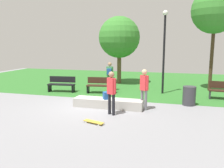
% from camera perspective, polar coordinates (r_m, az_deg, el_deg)
% --- Properties ---
extents(ground_plane, '(28.00, 28.00, 0.00)m').
position_cam_1_polar(ground_plane, '(10.60, -5.71, -5.50)').
color(ground_plane, gray).
extents(grass_lawn, '(26.60, 12.57, 0.01)m').
position_cam_1_polar(grass_lawn, '(17.85, 3.31, 0.77)').
color(grass_lawn, '#2D6B28').
rests_on(grass_lawn, ground_plane).
extents(concrete_ledge, '(3.11, 0.71, 0.40)m').
position_cam_1_polar(concrete_ledge, '(10.28, -0.97, -4.78)').
color(concrete_ledge, '#A8A59E').
rests_on(concrete_ledge, ground_plane).
extents(backpack_on_ledge, '(0.32, 0.34, 0.32)m').
position_cam_1_polar(backpack_on_ledge, '(10.14, -1.58, -2.89)').
color(backpack_on_ledge, '#1E4C8C').
rests_on(backpack_on_ledge, concrete_ledge).
extents(skater_performing_trick, '(0.39, 0.33, 1.75)m').
position_cam_1_polar(skater_performing_trick, '(9.05, -0.13, -1.40)').
color(skater_performing_trick, black).
rests_on(skater_performing_trick, ground_plane).
extents(skater_watching, '(0.38, 0.35, 1.76)m').
position_cam_1_polar(skater_watching, '(9.87, 8.00, -0.52)').
color(skater_watching, slate).
rests_on(skater_watching, ground_plane).
extents(skateboard_by_ledge, '(0.82, 0.43, 0.08)m').
position_cam_1_polar(skateboard_by_ledge, '(8.30, -4.59, -9.35)').
color(skateboard_by_ledge, gold).
rests_on(skateboard_by_ledge, ground_plane).
extents(park_bench_center_lawn, '(1.64, 0.65, 0.91)m').
position_cam_1_polar(park_bench_center_lawn, '(13.98, -12.40, 0.05)').
color(park_bench_center_lawn, black).
rests_on(park_bench_center_lawn, ground_plane).
extents(park_bench_near_path, '(1.65, 0.67, 0.91)m').
position_cam_1_polar(park_bench_near_path, '(13.29, -2.83, -0.22)').
color(park_bench_near_path, '#331E14').
rests_on(park_bench_near_path, ground_plane).
extents(tree_young_birch, '(2.70, 2.70, 6.11)m').
position_cam_1_polar(tree_young_birch, '(15.20, 24.25, 16.31)').
color(tree_young_birch, '#42301E').
rests_on(tree_young_birch, grass_lawn).
extents(tree_tall_oak, '(2.93, 2.93, 4.77)m').
position_cam_1_polar(tree_tall_oak, '(16.57, 1.83, 11.49)').
color(tree_tall_oak, brown).
rests_on(tree_tall_oak, grass_lawn).
extents(lamp_post, '(0.28, 0.28, 4.64)m').
position_cam_1_polar(lamp_post, '(13.32, 12.85, 9.54)').
color(lamp_post, black).
rests_on(lamp_post, ground_plane).
extents(trash_bin, '(0.59, 0.59, 0.88)m').
position_cam_1_polar(trash_bin, '(11.22, 18.63, -2.80)').
color(trash_bin, '#333338').
rests_on(trash_bin, ground_plane).
extents(pedestrian_with_backpack, '(0.43, 0.36, 1.74)m').
position_cam_1_polar(pedestrian_with_backpack, '(13.93, -0.57, 2.59)').
color(pedestrian_with_backpack, tan).
rests_on(pedestrian_with_backpack, ground_plane).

